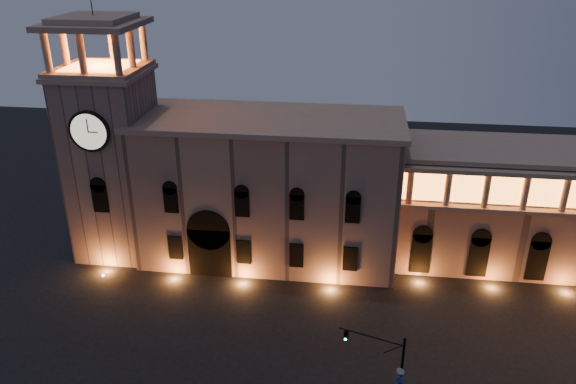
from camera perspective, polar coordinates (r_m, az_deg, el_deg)
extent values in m
plane|color=black|center=(52.89, -3.45, -18.45)|extent=(160.00, 160.00, 0.00)
cube|color=#916D5E|center=(66.69, -1.95, 0.13)|extent=(30.00, 12.00, 17.00)
cube|color=#A2836F|center=(63.57, -2.07, 7.37)|extent=(30.80, 12.80, 0.60)
cube|color=black|center=(65.69, -7.83, -5.91)|extent=(5.00, 1.40, 6.00)
cylinder|color=black|center=(64.23, -7.98, -3.60)|extent=(5.00, 1.40, 5.00)
cube|color=orange|center=(65.62, -7.86, -6.15)|extent=(4.20, 0.20, 5.00)
cube|color=#916D5E|center=(70.01, -17.26, 2.43)|extent=(9.00, 9.00, 22.00)
cube|color=#A2836F|center=(66.82, -18.47, 11.40)|extent=(9.80, 9.80, 0.50)
cylinder|color=black|center=(64.09, -19.55, 5.82)|extent=(4.60, 0.35, 4.60)
cylinder|color=beige|center=(63.97, -19.60, 5.78)|extent=(4.00, 0.12, 4.00)
cube|color=#A2836F|center=(66.72, -18.53, 11.81)|extent=(9.40, 9.40, 0.50)
cube|color=orange|center=(66.66, -18.56, 12.06)|extent=(6.80, 6.80, 0.15)
cylinder|color=#A2836F|center=(64.74, -23.33, 12.88)|extent=(0.76, 0.76, 4.20)
cylinder|color=#A2836F|center=(62.94, -20.26, 13.07)|extent=(0.76, 0.76, 4.20)
cylinder|color=#A2836F|center=(61.33, -17.00, 13.23)|extent=(0.76, 0.76, 4.20)
cylinder|color=#A2836F|center=(71.33, -20.36, 14.25)|extent=(0.76, 0.76, 4.20)
cylinder|color=#A2836F|center=(69.70, -17.49, 14.42)|extent=(0.76, 0.76, 4.20)
cylinder|color=#A2836F|center=(68.25, -14.48, 14.57)|extent=(0.76, 0.76, 4.20)
cylinder|color=#A2836F|center=(68.01, -21.78, 13.60)|extent=(0.76, 0.76, 4.20)
cylinder|color=#A2836F|center=(64.77, -15.68, 13.94)|extent=(0.76, 0.76, 4.20)
cube|color=#A2836F|center=(65.95, -19.09, 15.82)|extent=(9.80, 9.80, 0.60)
cube|color=#A2836F|center=(65.87, -19.17, 16.34)|extent=(7.50, 7.50, 0.60)
cube|color=#8B6759|center=(72.57, 25.92, -1.69)|extent=(40.00, 10.00, 14.00)
cube|color=#A2836F|center=(69.99, 27.00, 3.65)|extent=(40.60, 10.60, 0.50)
cylinder|color=#A2836F|center=(61.86, 12.29, 0.57)|extent=(0.70, 0.70, 4.00)
cylinder|color=#A2836F|center=(62.39, 15.94, 0.38)|extent=(0.70, 0.70, 4.00)
cylinder|color=#A2836F|center=(63.17, 19.52, 0.19)|extent=(0.70, 0.70, 4.00)
cylinder|color=#A2836F|center=(64.19, 23.00, 0.00)|extent=(0.70, 0.70, 4.00)
cylinder|color=#A2836F|center=(65.43, 26.35, -0.18)|extent=(0.70, 0.70, 4.00)
cylinder|color=black|center=(48.26, 11.38, -18.01)|extent=(0.21, 0.21, 7.52)
sphere|color=black|center=(45.77, 11.79, -14.43)|extent=(0.30, 0.30, 0.30)
cylinder|color=black|center=(46.60, 8.42, -14.32)|extent=(5.16, 1.73, 0.13)
cube|color=black|center=(47.37, 5.95, -14.26)|extent=(0.40, 0.38, 0.91)
cylinder|color=#0CE53F|center=(47.43, 5.86, -14.66)|extent=(0.21, 0.14, 0.19)
cylinder|color=silver|center=(47.65, 11.35, -17.45)|extent=(0.63, 0.23, 0.64)
cylinder|color=navy|center=(48.23, 11.26, -18.21)|extent=(0.63, 0.23, 0.64)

